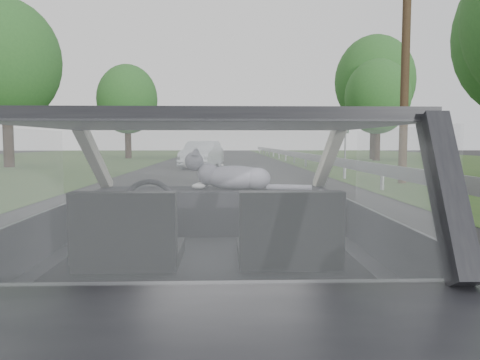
{
  "coord_description": "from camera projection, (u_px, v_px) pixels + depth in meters",
  "views": [
    {
      "loc": [
        0.08,
        -2.61,
        1.33
      ],
      "look_at": [
        0.18,
        0.51,
        1.07
      ],
      "focal_mm": 35.0,
      "sensor_mm": 36.0,
      "label": 1
    }
  ],
  "objects": [
    {
      "name": "tree_2",
      "position": [
        377.0,
        112.0,
        32.75
      ],
      "size": [
        5.36,
        5.36,
        6.89
      ],
      "primitive_type": null,
      "rotation": [
        0.0,
        0.0,
        -0.2
      ],
      "color": "#285825",
      "rests_on": "ground"
    },
    {
      "name": "tree_6",
      "position": [
        128.0,
        113.0,
        37.22
      ],
      "size": [
        4.91,
        4.91,
        7.24
      ],
      "primitive_type": null,
      "rotation": [
        0.0,
        0.0,
        -0.03
      ],
      "color": "#285825",
      "rests_on": "ground"
    },
    {
      "name": "subject_car",
      "position": [
        211.0,
        248.0,
        2.65
      ],
      "size": [
        1.8,
        4.0,
        1.45
      ],
      "primitive_type": "cube",
      "color": "black",
      "rests_on": "ground"
    },
    {
      "name": "steering_wheel",
      "position": [
        148.0,
        206.0,
        2.95
      ],
      "size": [
        0.36,
        0.36,
        0.04
      ],
      "primitive_type": "torus",
      "color": "black",
      "rests_on": "dashboard"
    },
    {
      "name": "passenger_seat",
      "position": [
        288.0,
        230.0,
        2.36
      ],
      "size": [
        0.5,
        0.72,
        0.42
      ],
      "primitive_type": "cube",
      "color": "black",
      "rests_on": "subject_car"
    },
    {
      "name": "guardrail",
      "position": [
        378.0,
        169.0,
        12.77
      ],
      "size": [
        0.05,
        90.0,
        0.32
      ],
      "primitive_type": "cube",
      "color": "#939598",
      "rests_on": "ground"
    },
    {
      "name": "tree_3",
      "position": [
        374.0,
        99.0,
        35.86
      ],
      "size": [
        6.7,
        6.7,
        9.17
      ],
      "primitive_type": null,
      "rotation": [
        0.0,
        0.0,
        0.11
      ],
      "color": "#285825",
      "rests_on": "ground"
    },
    {
      "name": "cat",
      "position": [
        235.0,
        176.0,
        3.21
      ],
      "size": [
        0.66,
        0.29,
        0.28
      ],
      "primitive_type": "ellipsoid",
      "rotation": [
        0.0,
        0.0,
        -0.15
      ],
      "color": "#908DA2",
      "rests_on": "dashboard"
    },
    {
      "name": "dashboard",
      "position": [
        213.0,
        210.0,
        3.26
      ],
      "size": [
        1.58,
        0.45,
        0.3
      ],
      "primitive_type": "cube",
      "color": "black",
      "rests_on": "subject_car"
    },
    {
      "name": "driver_seat",
      "position": [
        129.0,
        232.0,
        2.33
      ],
      "size": [
        0.5,
        0.72,
        0.42
      ],
      "primitive_type": "cube",
      "color": "black",
      "rests_on": "subject_car"
    },
    {
      "name": "other_car",
      "position": [
        202.0,
        155.0,
        23.56
      ],
      "size": [
        2.34,
        4.38,
        1.37
      ],
      "primitive_type": "imported",
      "rotation": [
        0.0,
        0.0,
        -0.17
      ],
      "color": "silver",
      "rests_on": "ground"
    },
    {
      "name": "tree_5",
      "position": [
        6.0,
        86.0,
        24.03
      ],
      "size": [
        5.66,
        5.66,
        8.4
      ],
      "primitive_type": null,
      "rotation": [
        0.0,
        0.0,
        -0.02
      ],
      "color": "#285825",
      "rests_on": "ground"
    },
    {
      "name": "highway_sign",
      "position": [
        345.0,
        144.0,
        26.85
      ],
      "size": [
        0.18,
        0.96,
        2.38
      ],
      "primitive_type": "cube",
      "rotation": [
        0.0,
        0.0,
        0.09
      ],
      "color": "#124E1F",
      "rests_on": "ground"
    },
    {
      "name": "utility_pole",
      "position": [
        406.0,
        56.0,
        14.63
      ],
      "size": [
        0.28,
        0.28,
        8.03
      ],
      "primitive_type": "cylinder",
      "rotation": [
        0.0,
        0.0,
        -0.06
      ],
      "color": "#453623",
      "rests_on": "ground"
    }
  ]
}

